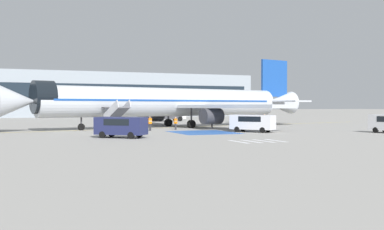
# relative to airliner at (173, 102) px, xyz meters

# --- Properties ---
(ground_plane) EXTENTS (600.00, 600.00, 0.00)m
(ground_plane) POSITION_rel_airliner_xyz_m (-0.92, 0.22, -3.55)
(ground_plane) COLOR gray
(apron_leadline_yellow) EXTENTS (78.43, 17.45, 0.01)m
(apron_leadline_yellow) POSITION_rel_airliner_xyz_m (-0.62, -0.14, -3.54)
(apron_leadline_yellow) COLOR gold
(apron_leadline_yellow) RESTS_ON ground_plane
(apron_stand_patch_blue) EXTENTS (6.74, 8.13, 0.01)m
(apron_stand_patch_blue) POSITION_rel_airliner_xyz_m (-0.62, -12.53, -3.54)
(apron_stand_patch_blue) COLOR #2856A8
(apron_stand_patch_blue) RESTS_ON ground_plane
(apron_walkway_bar_0) EXTENTS (0.44, 3.60, 0.01)m
(apron_walkway_bar_0) POSITION_rel_airliner_xyz_m (-3.02, -25.94, -3.54)
(apron_walkway_bar_0) COLOR silver
(apron_walkway_bar_0) RESTS_ON ground_plane
(apron_walkway_bar_1) EXTENTS (0.44, 3.60, 0.01)m
(apron_walkway_bar_1) POSITION_rel_airliner_xyz_m (-1.82, -25.94, -3.54)
(apron_walkway_bar_1) COLOR silver
(apron_walkway_bar_1) RESTS_ON ground_plane
(apron_walkway_bar_2) EXTENTS (0.44, 3.60, 0.01)m
(apron_walkway_bar_2) POSITION_rel_airliner_xyz_m (-0.62, -25.94, -3.54)
(apron_walkway_bar_2) COLOR silver
(apron_walkway_bar_2) RESTS_ON ground_plane
(apron_walkway_bar_3) EXTENTS (0.44, 3.60, 0.01)m
(apron_walkway_bar_3) POSITION_rel_airliner_xyz_m (0.58, -25.94, -3.54)
(apron_walkway_bar_3) COLOR silver
(apron_walkway_bar_3) RESTS_ON ground_plane
(airliner) EXTENTS (46.22, 35.54, 10.57)m
(airliner) POSITION_rel_airliner_xyz_m (0.00, 0.00, 0.00)
(airliner) COLOR #B7BCC4
(airliner) RESTS_ON ground_plane
(boarding_stairs_forward) EXTENTS (3.18, 5.52, 3.75)m
(boarding_stairs_forward) POSITION_rel_airliner_xyz_m (-9.39, -6.69, -2.59)
(boarding_stairs_forward) COLOR #ADB2BA
(boarding_stairs_forward) RESTS_ON ground_plane
(fuel_tanker) EXTENTS (9.55, 3.45, 3.32)m
(fuel_tanker) POSITION_rel_airliner_xyz_m (6.10, 24.54, -1.88)
(fuel_tanker) COLOR #38383D
(fuel_tanker) RESTS_ON ground_plane
(service_van_0) EXTENTS (4.52, 5.11, 2.00)m
(service_van_0) POSITION_rel_airliner_xyz_m (4.88, -14.10, -2.34)
(service_van_0) COLOR silver
(service_van_0) RESTS_ON ground_plane
(service_van_2) EXTENTS (4.91, 4.54, 1.98)m
(service_van_2) POSITION_rel_airliner_xyz_m (-11.28, -17.73, -2.35)
(service_van_2) COLOR #1E234C
(service_van_2) RESTS_ON ground_plane
(baggage_cart) EXTENTS (1.70, 2.71, 0.87)m
(baggage_cart) POSITION_rel_airliner_xyz_m (9.10, -5.05, -3.29)
(baggage_cart) COLOR gray
(baggage_cart) RESTS_ON ground_plane
(ground_crew_0) EXTENTS (0.47, 0.32, 1.75)m
(ground_crew_0) POSITION_rel_airliner_xyz_m (-5.43, -7.26, -2.54)
(ground_crew_0) COLOR #2D2D33
(ground_crew_0) RESTS_ON ground_plane
(ground_crew_1) EXTENTS (0.49, 0.39, 1.62)m
(ground_crew_1) POSITION_rel_airliner_xyz_m (-1.67, -5.92, -2.62)
(ground_crew_1) COLOR #2D2D33
(ground_crew_1) RESTS_ON ground_plane
(ground_crew_2) EXTENTS (0.37, 0.48, 1.85)m
(ground_crew_2) POSITION_rel_airliner_xyz_m (13.31, -2.49, -2.47)
(ground_crew_2) COLOR #191E38
(ground_crew_2) RESTS_ON ground_plane
(ground_crew_3) EXTENTS (0.25, 0.44, 1.64)m
(ground_crew_3) POSITION_rel_airliner_xyz_m (4.86, -2.61, -2.61)
(ground_crew_3) COLOR #2D2D33
(ground_crew_3) RESTS_ON ground_plane
(terminal_building) EXTENTS (115.30, 12.10, 12.39)m
(terminal_building) POSITION_rel_airliner_xyz_m (-10.90, 68.41, 2.65)
(terminal_building) COLOR #89939E
(terminal_building) RESTS_ON ground_plane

